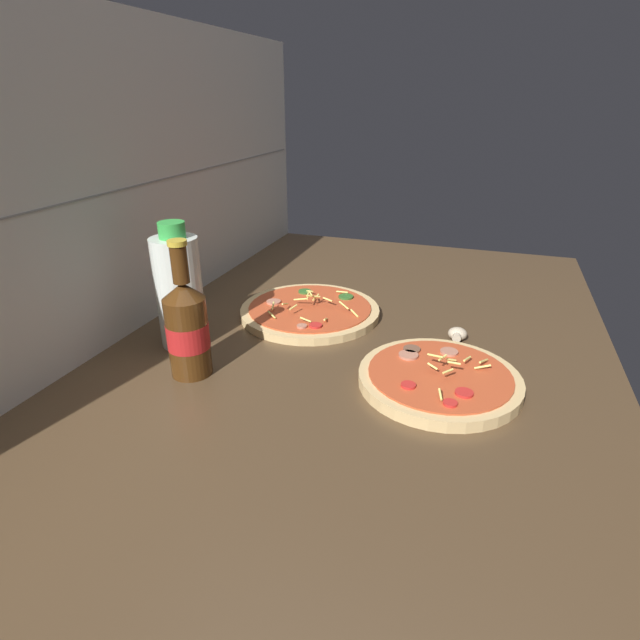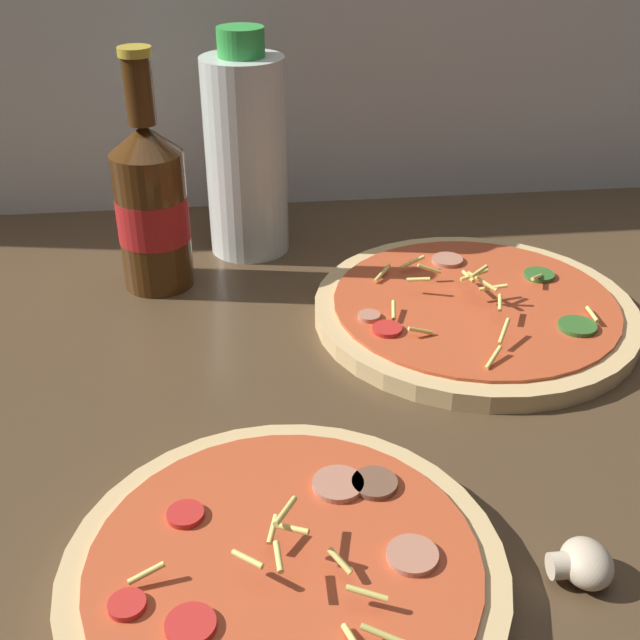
% 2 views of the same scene
% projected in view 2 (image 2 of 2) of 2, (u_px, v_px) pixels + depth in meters
% --- Properties ---
extents(counter_slab, '(1.60, 0.90, 0.03)m').
position_uv_depth(counter_slab, '(310.00, 438.00, 0.62)').
color(counter_slab, '#4C3823').
rests_on(counter_slab, ground).
extents(pizza_near, '(0.26, 0.26, 0.05)m').
position_uv_depth(pizza_near, '(285.00, 573.00, 0.47)').
color(pizza_near, tan).
rests_on(pizza_near, counter_slab).
extents(pizza_far, '(0.30, 0.30, 0.05)m').
position_uv_depth(pizza_far, '(474.00, 310.00, 0.75)').
color(pizza_far, tan).
rests_on(pizza_far, counter_slab).
extents(beer_bottle, '(0.07, 0.07, 0.23)m').
position_uv_depth(beer_bottle, '(152.00, 204.00, 0.77)').
color(beer_bottle, '#47280F').
rests_on(beer_bottle, counter_slab).
extents(oil_bottle, '(0.08, 0.08, 0.23)m').
position_uv_depth(oil_bottle, '(246.00, 154.00, 0.83)').
color(oil_bottle, silver).
rests_on(oil_bottle, counter_slab).
extents(mushroom_left, '(0.04, 0.04, 0.03)m').
position_uv_depth(mushroom_left, '(583.00, 563.00, 0.48)').
color(mushroom_left, beige).
rests_on(mushroom_left, counter_slab).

